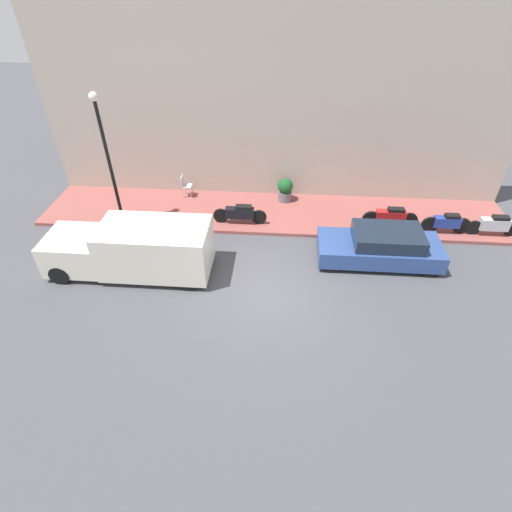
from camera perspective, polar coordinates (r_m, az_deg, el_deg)
name	(u,v)px	position (r m, az deg, el deg)	size (l,w,h in m)	color
ground_plane	(268,294)	(12.45, 1.67, -5.38)	(60.00, 60.00, 0.00)	#47474C
sidewalk	(274,213)	(16.15, 2.54, 6.16)	(3.04, 18.35, 0.13)	#934C47
building_facade	(278,110)	(16.20, 3.16, 20.11)	(0.30, 18.35, 7.26)	#B2A899
parked_car	(381,247)	(13.99, 17.42, 1.29)	(1.65, 4.07, 1.22)	#2D4784
delivery_van	(132,249)	(13.36, -17.33, 1.01)	(1.83, 5.27, 1.74)	silver
motorcycle_blue	(447,223)	(16.22, 25.62, 4.31)	(0.30, 1.76, 0.77)	navy
motorcycle_black	(240,213)	(15.20, -2.28, 6.09)	(0.30, 2.03, 0.76)	black
scooter_silver	(494,225)	(16.89, 30.90, 3.84)	(0.30, 1.90, 0.80)	#B7B7BF
motorcycle_red	(391,217)	(15.74, 18.70, 5.33)	(0.30, 2.04, 0.82)	#B21E1E
streetlamp	(105,147)	(15.04, -20.71, 14.40)	(0.31, 0.31, 4.81)	black
potted_plant	(285,189)	(16.70, 4.19, 9.46)	(0.62, 0.62, 0.97)	slate
cafe_chair	(185,185)	(17.23, -10.09, 10.00)	(0.40, 0.40, 0.91)	silver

